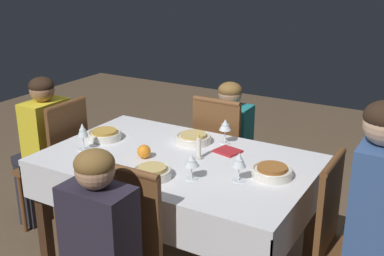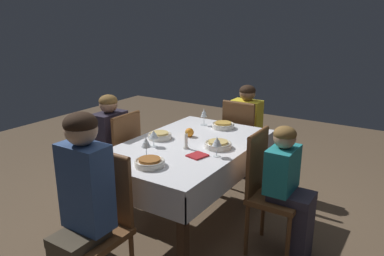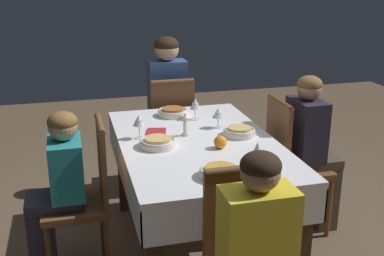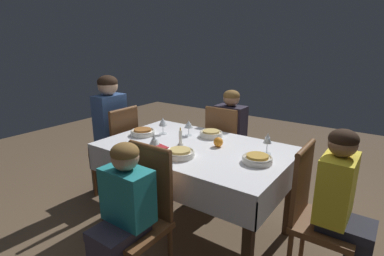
{
  "view_description": "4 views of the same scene",
  "coord_description": "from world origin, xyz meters",
  "px_view_note": "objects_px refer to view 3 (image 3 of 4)",
  "views": [
    {
      "loc": [
        -1.3,
        2.08,
        1.79
      ],
      "look_at": [
        -0.06,
        -0.05,
        0.93
      ],
      "focal_mm": 45.0,
      "sensor_mm": 36.0,
      "label": 1
    },
    {
      "loc": [
        -2.4,
        -1.57,
        1.76
      ],
      "look_at": [
        0.04,
        -0.01,
        0.89
      ],
      "focal_mm": 35.0,
      "sensor_mm": 36.0,
      "label": 2
    },
    {
      "loc": [
        2.63,
        -0.72,
        1.75
      ],
      "look_at": [
        -0.08,
        -0.01,
        0.81
      ],
      "focal_mm": 45.0,
      "sensor_mm": 36.0,
      "label": 3
    },
    {
      "loc": [
        1.28,
        -1.83,
        1.56
      ],
      "look_at": [
        -0.03,
        0.0,
        0.9
      ],
      "focal_mm": 28.0,
      "sensor_mm": 36.0,
      "label": 4
    }
  ],
  "objects_px": {
    "bowl_west": "(173,112)",
    "wine_glass_south": "(139,121)",
    "wine_glass_west": "(195,104)",
    "wine_glass_east": "(257,151)",
    "bowl_north": "(239,131)",
    "chair_south": "(86,193)",
    "bowl_east": "(220,172)",
    "napkin_red_folded": "(156,132)",
    "person_adult_denim": "(166,102)",
    "wine_glass_north": "(218,113)",
    "bowl_south": "(158,142)",
    "dining_table": "(197,154)",
    "orange_fruit": "(220,142)",
    "chair_west": "(170,129)",
    "chair_north": "(291,160)",
    "candle_centerpiece": "(185,127)",
    "person_child_dark": "(313,147)",
    "person_child_teal": "(56,190)"
  },
  "relations": [
    {
      "from": "person_child_teal",
      "to": "wine_glass_south",
      "type": "distance_m",
      "value": 0.62
    },
    {
      "from": "bowl_west",
      "to": "bowl_east",
      "type": "xyz_separation_m",
      "value": [
        1.08,
        0.0,
        0.0
      ]
    },
    {
      "from": "bowl_west",
      "to": "wine_glass_south",
      "type": "height_order",
      "value": "wine_glass_south"
    },
    {
      "from": "bowl_south",
      "to": "bowl_east",
      "type": "height_order",
      "value": "same"
    },
    {
      "from": "candle_centerpiece",
      "to": "bowl_north",
      "type": "bearing_deg",
      "value": 75.22
    },
    {
      "from": "chair_south",
      "to": "candle_centerpiece",
      "type": "distance_m",
      "value": 0.71
    },
    {
      "from": "bowl_east",
      "to": "napkin_red_folded",
      "type": "height_order",
      "value": "bowl_east"
    },
    {
      "from": "person_child_dark",
      "to": "orange_fruit",
      "type": "relative_size",
      "value": 14.47
    },
    {
      "from": "wine_glass_west",
      "to": "wine_glass_north",
      "type": "xyz_separation_m",
      "value": [
        0.21,
        0.1,
        -0.01
      ]
    },
    {
      "from": "person_child_teal",
      "to": "chair_north",
      "type": "bearing_deg",
      "value": 95.94
    },
    {
      "from": "bowl_north",
      "to": "wine_glass_south",
      "type": "bearing_deg",
      "value": -99.81
    },
    {
      "from": "bowl_south",
      "to": "candle_centerpiece",
      "type": "xyz_separation_m",
      "value": [
        -0.15,
        0.2,
        0.03
      ]
    },
    {
      "from": "wine_glass_north",
      "to": "bowl_south",
      "type": "bearing_deg",
      "value": -61.14
    },
    {
      "from": "bowl_south",
      "to": "orange_fruit",
      "type": "height_order",
      "value": "orange_fruit"
    },
    {
      "from": "person_child_dark",
      "to": "wine_glass_west",
      "type": "bearing_deg",
      "value": 66.83
    },
    {
      "from": "bowl_south",
      "to": "chair_north",
      "type": "bearing_deg",
      "value": 98.69
    },
    {
      "from": "wine_glass_south",
      "to": "bowl_east",
      "type": "distance_m",
      "value": 0.74
    },
    {
      "from": "chair_west",
      "to": "bowl_north",
      "type": "distance_m",
      "value": 1.0
    },
    {
      "from": "wine_glass_west",
      "to": "napkin_red_folded",
      "type": "height_order",
      "value": "wine_glass_west"
    },
    {
      "from": "chair_south",
      "to": "wine_glass_north",
      "type": "bearing_deg",
      "value": 106.68
    },
    {
      "from": "chair_north",
      "to": "bowl_east",
      "type": "height_order",
      "value": "chair_north"
    },
    {
      "from": "person_child_teal",
      "to": "candle_centerpiece",
      "type": "xyz_separation_m",
      "value": [
        -0.17,
        0.79,
        0.26
      ]
    },
    {
      "from": "wine_glass_north",
      "to": "napkin_red_folded",
      "type": "relative_size",
      "value": 0.84
    },
    {
      "from": "wine_glass_west",
      "to": "bowl_north",
      "type": "height_order",
      "value": "wine_glass_west"
    },
    {
      "from": "chair_west",
      "to": "bowl_south",
      "type": "relative_size",
      "value": 4.46
    },
    {
      "from": "wine_glass_north",
      "to": "bowl_south",
      "type": "xyz_separation_m",
      "value": [
        0.25,
        -0.45,
        -0.07
      ]
    },
    {
      "from": "person_child_teal",
      "to": "bowl_north",
      "type": "distance_m",
      "value": 1.14
    },
    {
      "from": "person_adult_denim",
      "to": "bowl_east",
      "type": "distance_m",
      "value": 1.64
    },
    {
      "from": "chair_south",
      "to": "bowl_east",
      "type": "height_order",
      "value": "chair_south"
    },
    {
      "from": "bowl_south",
      "to": "wine_glass_south",
      "type": "bearing_deg",
      "value": -154.3
    },
    {
      "from": "person_adult_denim",
      "to": "napkin_red_folded",
      "type": "relative_size",
      "value": 7.93
    },
    {
      "from": "chair_west",
      "to": "person_child_teal",
      "type": "bearing_deg",
      "value": 49.12
    },
    {
      "from": "person_adult_denim",
      "to": "bowl_east",
      "type": "relative_size",
      "value": 6.03
    },
    {
      "from": "chair_south",
      "to": "wine_glass_east",
      "type": "bearing_deg",
      "value": 61.02
    },
    {
      "from": "orange_fruit",
      "to": "bowl_east",
      "type": "bearing_deg",
      "value": -17.98
    },
    {
      "from": "person_child_dark",
      "to": "wine_glass_north",
      "type": "xyz_separation_m",
      "value": [
        -0.1,
        -0.64,
        0.26
      ]
    },
    {
      "from": "wine_glass_south",
      "to": "chair_north",
      "type": "bearing_deg",
      "value": 88.49
    },
    {
      "from": "person_child_dark",
      "to": "orange_fruit",
      "type": "xyz_separation_m",
      "value": [
        0.26,
        -0.74,
        0.2
      ]
    },
    {
      "from": "wine_glass_west",
      "to": "bowl_east",
      "type": "height_order",
      "value": "wine_glass_west"
    },
    {
      "from": "dining_table",
      "to": "wine_glass_west",
      "type": "distance_m",
      "value": 0.47
    },
    {
      "from": "chair_north",
      "to": "bowl_east",
      "type": "bearing_deg",
      "value": 132.04
    },
    {
      "from": "chair_south",
      "to": "candle_centerpiece",
      "type": "relative_size",
      "value": 6.51
    },
    {
      "from": "chair_north",
      "to": "wine_glass_west",
      "type": "bearing_deg",
      "value": 61.52
    },
    {
      "from": "bowl_west",
      "to": "wine_glass_north",
      "type": "distance_m",
      "value": 0.41
    },
    {
      "from": "dining_table",
      "to": "chair_south",
      "type": "bearing_deg",
      "value": -84.97
    },
    {
      "from": "wine_glass_south",
      "to": "bowl_east",
      "type": "height_order",
      "value": "wine_glass_south"
    },
    {
      "from": "wine_glass_south",
      "to": "bowl_west",
      "type": "bearing_deg",
      "value": 144.13
    },
    {
      "from": "wine_glass_west",
      "to": "wine_glass_east",
      "type": "distance_m",
      "value": 0.94
    },
    {
      "from": "person_child_teal",
      "to": "wine_glass_south",
      "type": "bearing_deg",
      "value": 109.99
    },
    {
      "from": "dining_table",
      "to": "candle_centerpiece",
      "type": "bearing_deg",
      "value": -155.08
    }
  ]
}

